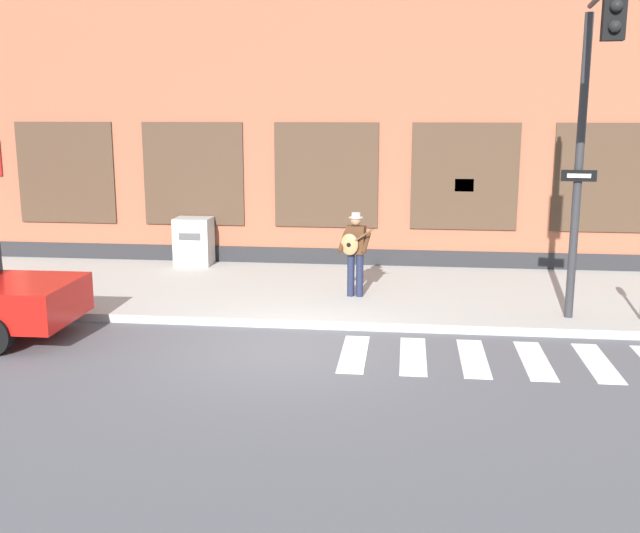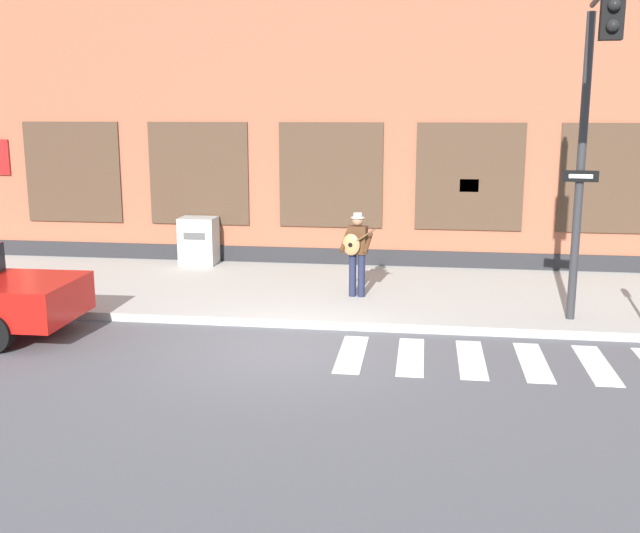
{
  "view_description": "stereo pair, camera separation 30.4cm",
  "coord_description": "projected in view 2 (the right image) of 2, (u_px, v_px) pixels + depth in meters",
  "views": [
    {
      "loc": [
        1.95,
        -11.63,
        3.89
      ],
      "look_at": [
        0.41,
        1.56,
        1.1
      ],
      "focal_mm": 42.0,
      "sensor_mm": 36.0,
      "label": 1
    },
    {
      "loc": [
        2.25,
        -11.59,
        3.89
      ],
      "look_at": [
        0.41,
        1.56,
        1.1
      ],
      "focal_mm": 42.0,
      "sensor_mm": 36.0,
      "label": 2
    }
  ],
  "objects": [
    {
      "name": "building_backdrop",
      "position": [
        340.0,
        118.0,
        19.69
      ],
      "size": [
        28.0,
        4.06,
        7.39
      ],
      "color": "#99563D",
      "rests_on": "ground"
    },
    {
      "name": "traffic_light",
      "position": [
        592.0,
        105.0,
        11.84
      ],
      "size": [
        0.7,
        3.0,
        5.54
      ],
      "color": "#2D2D30",
      "rests_on": "sidewalk"
    },
    {
      "name": "utility_box",
      "position": [
        199.0,
        241.0,
        18.36
      ],
      "size": [
        0.88,
        0.71,
        1.16
      ],
      "color": "#ADADA8",
      "rests_on": "sidewalk"
    },
    {
      "name": "busker",
      "position": [
        356.0,
        249.0,
        15.05
      ],
      "size": [
        0.72,
        0.61,
        1.72
      ],
      "color": "#1E233D",
      "rests_on": "sidewalk"
    },
    {
      "name": "ground_plane",
      "position": [
        282.0,
        350.0,
        12.34
      ],
      "size": [
        160.0,
        160.0,
        0.0
      ],
      "primitive_type": "plane",
      "color": "#56565B"
    },
    {
      "name": "crosswalk",
      "position": [
        502.0,
        361.0,
        11.82
      ],
      "size": [
        5.2,
        1.9,
        0.01
      ],
      "color": "silver",
      "rests_on": "ground"
    },
    {
      "name": "sidewalk",
      "position": [
        316.0,
        291.0,
        16.02
      ],
      "size": [
        28.0,
        5.11,
        0.16
      ],
      "color": "#ADAAA3",
      "rests_on": "ground"
    }
  ]
}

